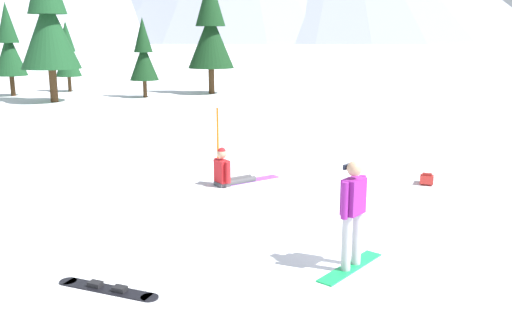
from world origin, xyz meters
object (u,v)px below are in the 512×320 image
trail_marker_pole (218,135)px  snowboarder_foreground (353,213)px  snowboarder_midground (228,172)px  loose_snowboard_far_spare (107,289)px  pine_tree_twin (211,29)px  pine_tree_leaning (9,45)px  backpack_red (427,179)px  pine_tree_young (67,53)px  pine_tree_tall (48,18)px  pine_tree_short (143,54)px

trail_marker_pole → snowboarder_foreground: bearing=-90.9°
snowboarder_midground → loose_snowboard_far_spare: bearing=-124.5°
pine_tree_twin → trail_marker_pole: bearing=-105.0°
pine_tree_twin → pine_tree_leaning: (-11.50, 2.87, -0.92)m
backpack_red → pine_tree_twin: size_ratio=0.08×
backpack_red → pine_tree_young: bearing=105.9°
snowboarder_midground → pine_tree_leaning: size_ratio=0.33×
pine_tree_twin → pine_tree_leaning: bearing=166.0°
pine_tree_twin → pine_tree_tall: pine_tree_tall is taller
snowboarder_foreground → trail_marker_pole: size_ratio=1.11×
snowboarder_midground → pine_tree_tall: bearing=101.3°
snowboarder_foreground → loose_snowboard_far_spare: bearing=172.0°
backpack_red → trail_marker_pole: bearing=134.8°
snowboarder_foreground → pine_tree_young: pine_tree_young is taller
pine_tree_tall → pine_tree_leaning: pine_tree_tall is taller
pine_tree_twin → pine_tree_young: 9.42m
pine_tree_twin → pine_tree_leaning: pine_tree_twin is taller
trail_marker_pole → pine_tree_tall: bearing=104.6°
snowboarder_midground → pine_tree_short: 20.14m
backpack_red → pine_tree_leaning: bearing=113.3°
backpack_red → pine_tree_tall: size_ratio=0.07×
trail_marker_pole → pine_tree_twin: (4.82, 18.06, 3.11)m
pine_tree_short → loose_snowboard_far_spare: bearing=-100.2°
pine_tree_twin → pine_tree_short: (-4.20, -0.66, -1.42)m
pine_tree_short → pine_tree_young: bearing=128.7°
loose_snowboard_far_spare → pine_tree_leaning: pine_tree_leaning is taller
snowboarder_foreground → pine_tree_young: bearing=96.1°
snowboarder_midground → trail_marker_pole: (0.49, 2.60, 0.46)m
snowboarder_foreground → pine_tree_leaning: bearing=102.7°
loose_snowboard_far_spare → pine_tree_short: bearing=79.8°
trail_marker_pole → pine_tree_twin: size_ratio=0.22×
pine_tree_short → trail_marker_pole: bearing=-92.1°
snowboarder_midground → pine_tree_tall: (-3.89, 19.41, 4.11)m
snowboarder_foreground → snowboarder_midground: snowboarder_foreground is taller
loose_snowboard_far_spare → backpack_red: size_ratio=2.57×
backpack_red → pine_tree_twin: (0.65, 22.27, 3.77)m
snowboarder_midground → trail_marker_pole: trail_marker_pole is taller
pine_tree_young → pine_tree_leaning: pine_tree_leaning is taller
snowboarder_foreground → loose_snowboard_far_spare: 3.88m
loose_snowboard_far_spare → trail_marker_pole: (3.86, 7.51, 0.77)m
pine_tree_short → pine_tree_young: pine_tree_short is taller
snowboarder_midground → pine_tree_young: pine_tree_young is taller
loose_snowboard_far_spare → pine_tree_leaning: bearing=95.6°
snowboarder_foreground → pine_tree_short: size_ratio=0.39×
pine_tree_short → pine_tree_leaning: 8.12m
pine_tree_twin → pine_tree_tall: 9.30m
backpack_red → pine_tree_short: size_ratio=0.12×
trail_marker_pole → pine_tree_young: pine_tree_young is taller
loose_snowboard_far_spare → pine_tree_short: 25.43m
pine_tree_tall → pine_tree_leaning: (-2.29, 4.11, -1.47)m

